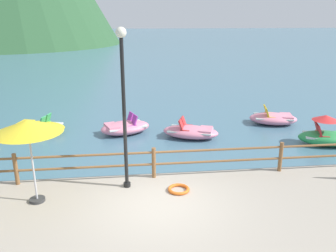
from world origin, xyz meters
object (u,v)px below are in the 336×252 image
object	(u,v)px
pedal_boat_2	(326,135)
pedal_boat_4	(125,127)
beach_umbrella	(28,128)
life_ring	(179,189)
pedal_boat_0	(273,118)
pedal_boat_3	(38,127)
lamp_post	(124,96)
pedal_boat_5	(191,132)

from	to	relation	value
pedal_boat_2	pedal_boat_4	distance (m)	8.52
beach_umbrella	life_ring	world-z (taller)	beach_umbrella
beach_umbrella	pedal_boat_0	world-z (taller)	beach_umbrella
beach_umbrella	pedal_boat_3	bearing A→B (deg)	103.14
lamp_post	pedal_boat_0	size ratio (longest dim) A/B	1.75
pedal_boat_2	pedal_boat_4	bearing A→B (deg)	163.59
pedal_boat_4	beach_umbrella	bearing A→B (deg)	-109.44
pedal_boat_0	life_ring	bearing A→B (deg)	-129.45
pedal_boat_4	lamp_post	bearing A→B (deg)	-89.15
pedal_boat_2	lamp_post	bearing A→B (deg)	-156.77
pedal_boat_3	pedal_boat_5	bearing A→B (deg)	-13.24
pedal_boat_0	pedal_boat_5	world-z (taller)	pedal_boat_0
life_ring	pedal_boat_2	size ratio (longest dim) A/B	0.25
pedal_boat_0	pedal_boat_3	distance (m)	11.13
pedal_boat_2	pedal_boat_5	bearing A→B (deg)	164.29
beach_umbrella	pedal_boat_2	world-z (taller)	beach_umbrella
pedal_boat_0	beach_umbrella	bearing A→B (deg)	-143.38
pedal_boat_0	pedal_boat_5	size ratio (longest dim) A/B	0.94
lamp_post	pedal_boat_3	bearing A→B (deg)	121.49
pedal_boat_2	pedal_boat_5	distance (m)	5.54
lamp_post	pedal_boat_2	bearing A→B (deg)	23.23
life_ring	pedal_boat_0	world-z (taller)	pedal_boat_0
lamp_post	pedal_boat_4	xyz separation A→B (m)	(-0.09, 5.87, -2.75)
pedal_boat_3	pedal_boat_4	distance (m)	3.99
pedal_boat_5	pedal_boat_0	bearing A→B (deg)	19.11
life_ring	pedal_boat_4	xyz separation A→B (m)	(-1.52, 6.30, -0.15)
lamp_post	beach_umbrella	world-z (taller)	lamp_post
life_ring	pedal_boat_2	distance (m)	7.70
life_ring	pedal_boat_0	xyz separation A→B (m)	(5.68, 6.90, -0.16)
pedal_boat_0	pedal_boat_3	bearing A→B (deg)	179.59
beach_umbrella	pedal_boat_3	xyz separation A→B (m)	(-1.66, 7.12, -2.20)
lamp_post	pedal_boat_3	size ratio (longest dim) A/B	1.63
pedal_boat_2	life_ring	bearing A→B (deg)	-149.65
lamp_post	pedal_boat_5	xyz separation A→B (m)	(2.75, 4.97, -2.76)
pedal_boat_4	pedal_boat_5	distance (m)	2.98
beach_umbrella	pedal_boat_2	distance (m)	11.37
beach_umbrella	pedal_boat_3	size ratio (longest dim) A/B	0.83
life_ring	pedal_boat_5	distance (m)	5.55
beach_umbrella	pedal_boat_3	world-z (taller)	beach_umbrella
lamp_post	pedal_boat_2	distance (m)	9.18
lamp_post	pedal_boat_4	size ratio (longest dim) A/B	1.73
beach_umbrella	lamp_post	bearing A→B (deg)	13.33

